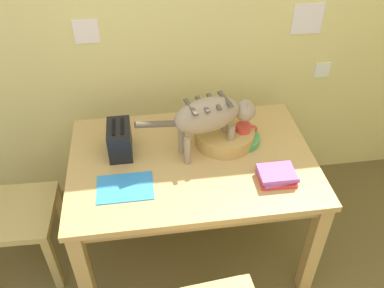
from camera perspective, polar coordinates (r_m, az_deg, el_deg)
name	(u,v)px	position (r m, az deg, el deg)	size (l,w,h in m)	color
wall_rear	(181,16)	(2.45, -1.61, 17.41)	(4.27, 0.11, 2.50)	#E5D47B
dining_table	(192,171)	(2.23, 0.00, -3.75)	(1.29, 0.87, 0.73)	tan
cat	(211,116)	(2.08, 2.68, 3.89)	(0.63, 0.23, 0.34)	gray
saucer_bowl	(242,139)	(2.28, 6.98, 0.63)	(0.19, 0.19, 0.04)	#489D50
coffee_mug	(244,131)	(2.24, 7.19, 1.83)	(0.12, 0.08, 0.08)	red
magazine	(125,187)	(2.03, -9.30, -5.99)	(0.27, 0.19, 0.01)	#2E84CF
book_stack	(277,175)	(2.07, 11.74, -4.30)	(0.19, 0.16, 0.06)	red
wicker_basket	(224,135)	(2.26, 4.53, 1.26)	(0.33, 0.33, 0.08)	tan
toaster	(120,140)	(2.19, -10.02, 0.59)	(0.12, 0.20, 0.18)	black
wooden_chair_near	(6,211)	(2.49, -24.49, -8.52)	(0.43, 0.43, 0.94)	tan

